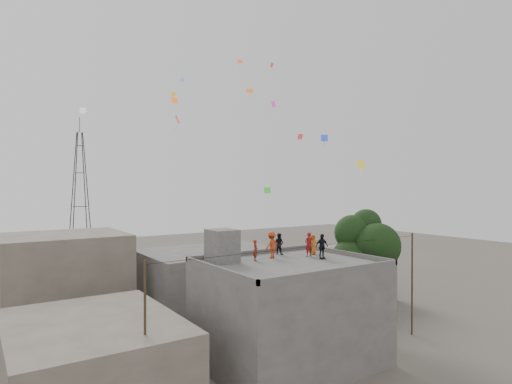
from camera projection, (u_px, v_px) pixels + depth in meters
ground at (289, 363)px, 25.99m from camera, size 140.00×140.00×0.00m
main_building at (289, 313)px, 25.95m from camera, size 10.00×8.00×6.10m
parapet at (289, 261)px, 25.91m from camera, size 10.00×8.00×0.30m
stair_head_box at (222, 246)px, 26.29m from camera, size 1.60×1.80×2.00m
neighbor_west at (93, 360)px, 21.53m from camera, size 8.00×10.00×4.00m
neighbor_north at (211, 278)px, 38.72m from camera, size 12.00×9.00×5.00m
neighbor_northwest at (64, 278)px, 33.71m from camera, size 9.00×8.00×7.00m
neighbor_east at (338, 273)px, 42.05m from camera, size 7.00×8.00×4.40m
tree at (365, 252)px, 30.50m from camera, size 4.90×4.60×9.10m
utility_line at (309, 304)px, 25.18m from camera, size 20.12×0.62×7.40m
transmission_tower at (80, 199)px, 56.94m from camera, size 2.97×2.97×20.01m
person_red_adult at (309, 244)px, 28.36m from camera, size 0.59×0.39×1.60m
person_orange_child at (313, 244)px, 29.24m from camera, size 0.79×0.69×1.37m
person_dark_child at (279, 244)px, 29.21m from camera, size 0.81×0.88×1.46m
person_dark_adult at (322, 246)px, 27.34m from camera, size 0.98×0.48×1.61m
person_orange_adult at (272, 245)px, 27.67m from camera, size 1.24×0.91×1.72m
person_red_child at (255, 250)px, 26.64m from camera, size 0.47×0.56×1.32m
kites at (243, 110)px, 30.56m from camera, size 17.00×18.12×11.97m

